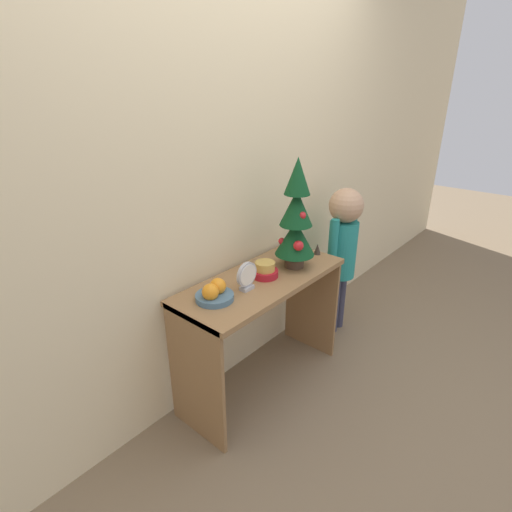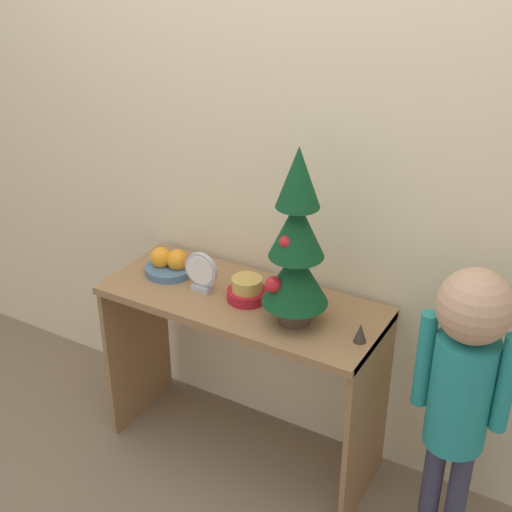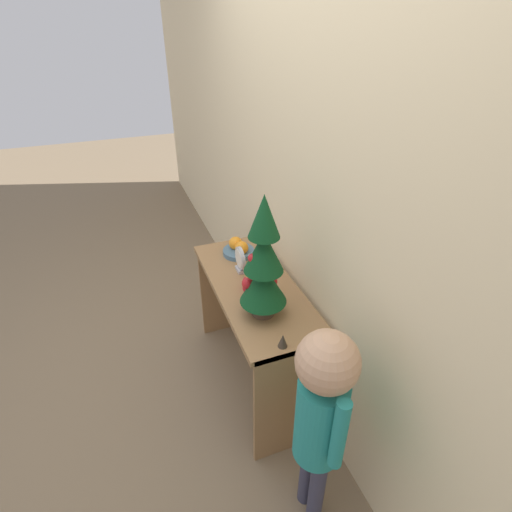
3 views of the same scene
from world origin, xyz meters
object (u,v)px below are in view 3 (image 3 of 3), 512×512
at_px(singing_bowl, 256,281).
at_px(desk_clock, 240,260).
at_px(child_figure, 321,409).
at_px(figurine, 283,340).
at_px(fruit_bowl, 239,249).
at_px(mini_tree, 263,263).

bearing_deg(singing_bowl, desk_clock, -171.35).
distance_m(desk_clock, child_figure, 0.97).
height_order(singing_bowl, figurine, singing_bowl).
bearing_deg(figurine, fruit_bowl, 175.08).
relative_size(singing_bowl, figurine, 2.13).
xyz_separation_m(fruit_bowl, singing_bowl, (0.36, -0.02, 0.00)).
bearing_deg(child_figure, singing_bowl, 177.31).
distance_m(singing_bowl, child_figure, 0.79).
bearing_deg(child_figure, figurine, -178.55).
xyz_separation_m(mini_tree, figurine, (0.24, -0.00, -0.26)).
bearing_deg(fruit_bowl, child_figure, -3.05).
relative_size(figurine, child_figure, 0.06).
xyz_separation_m(fruit_bowl, desk_clock, (0.18, -0.05, 0.04)).
bearing_deg(desk_clock, child_figure, -0.61).
relative_size(fruit_bowl, child_figure, 0.18).
bearing_deg(fruit_bowl, singing_bowl, -3.83).
relative_size(singing_bowl, child_figure, 0.14).
bearing_deg(desk_clock, fruit_bowl, 164.30).
relative_size(desk_clock, child_figure, 0.14).
height_order(fruit_bowl, singing_bowl, fruit_bowl).
bearing_deg(mini_tree, desk_clock, 177.56).
xyz_separation_m(figurine, child_figure, (0.34, 0.01, -0.04)).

